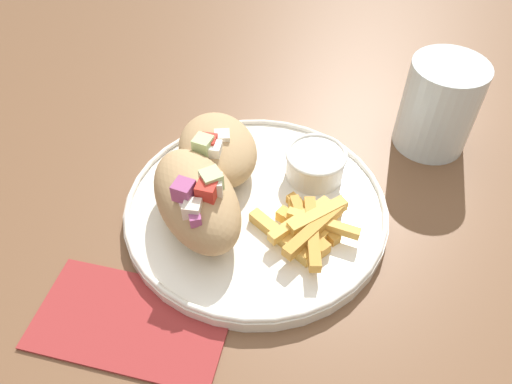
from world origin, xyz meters
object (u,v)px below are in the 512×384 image
(fries_pile, at_px, (307,228))
(sauce_ramekin, at_px, (312,161))
(pita_sandwich_far, at_px, (217,149))
(water_glass, at_px, (438,109))
(plate, at_px, (256,208))
(pita_sandwich_near, at_px, (197,199))

(fries_pile, height_order, sauce_ramekin, sauce_ramekin)
(pita_sandwich_far, height_order, water_glass, water_glass)
(plate, relative_size, water_glass, 2.55)
(pita_sandwich_near, bearing_deg, sauce_ramekin, 94.56)
(fries_pile, distance_m, water_glass, 0.22)
(plate, height_order, water_glass, water_glass)
(plate, relative_size, sauce_ramekin, 4.12)
(pita_sandwich_near, height_order, pita_sandwich_far, pita_sandwich_near)
(plate, height_order, fries_pile, fries_pile)
(fries_pile, bearing_deg, pita_sandwich_near, -162.06)
(fries_pile, height_order, water_glass, water_glass)
(pita_sandwich_near, relative_size, pita_sandwich_far, 1.09)
(plate, bearing_deg, water_glass, 55.84)
(pita_sandwich_near, distance_m, fries_pile, 0.11)
(pita_sandwich_near, relative_size, water_glass, 1.42)
(pita_sandwich_near, height_order, fries_pile, pita_sandwich_near)
(pita_sandwich_far, distance_m, sauce_ramekin, 0.10)
(pita_sandwich_far, xyz_separation_m, sauce_ramekin, (0.10, 0.04, -0.01))
(pita_sandwich_far, distance_m, fries_pile, 0.13)
(pita_sandwich_near, xyz_separation_m, water_glass, (0.18, 0.24, 0.00))
(sauce_ramekin, bearing_deg, pita_sandwich_far, -159.40)
(water_glass, bearing_deg, fries_pile, -109.10)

